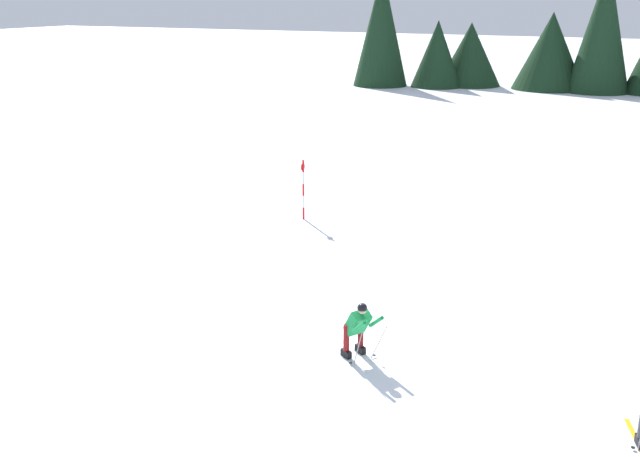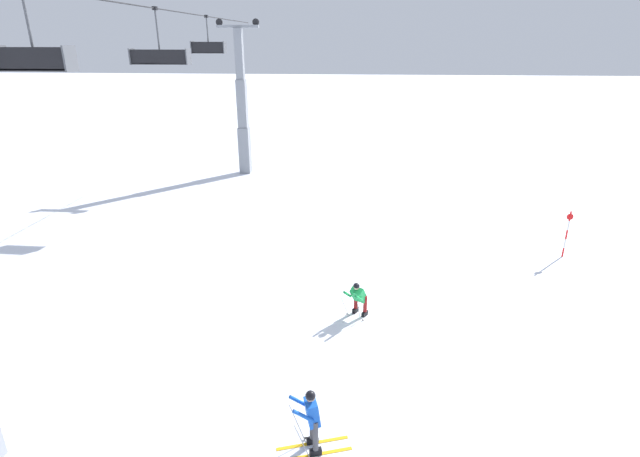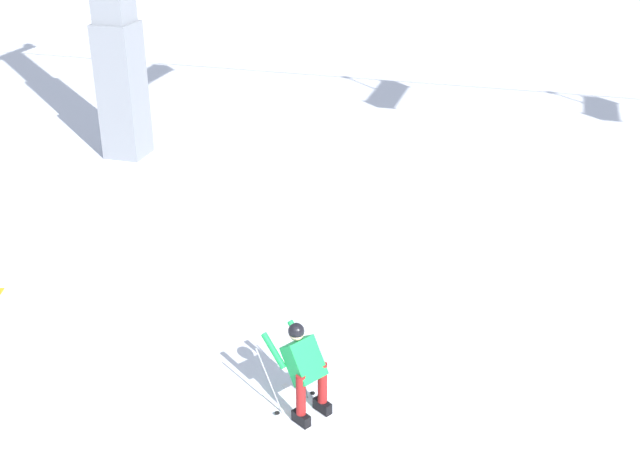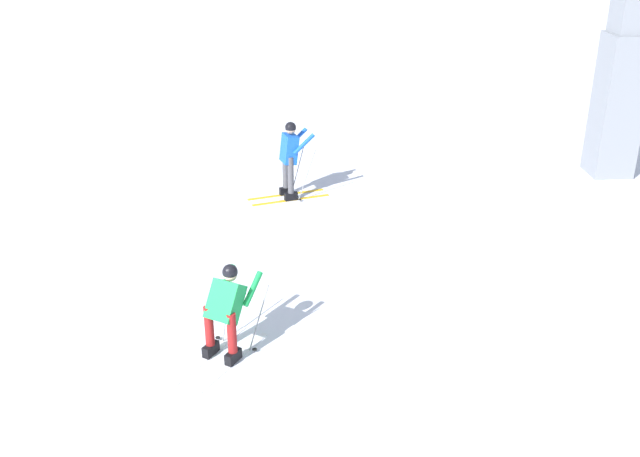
# 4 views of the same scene
# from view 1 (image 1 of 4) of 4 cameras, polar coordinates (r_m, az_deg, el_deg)

# --- Properties ---
(ground_plane) EXTENTS (260.00, 260.00, 0.00)m
(ground_plane) POSITION_cam_1_polar(r_m,az_deg,el_deg) (17.90, 2.03, -7.75)
(ground_plane) COLOR white
(skier_carving_main) EXTENTS (1.66, 1.32, 1.46)m
(skier_carving_main) POSITION_cam_1_polar(r_m,az_deg,el_deg) (16.32, 2.90, -7.44)
(skier_carving_main) COLOR white
(skier_carving_main) RESTS_ON ground_plane
(trail_marker_pole) EXTENTS (0.07, 0.28, 2.13)m
(trail_marker_pole) POSITION_cam_1_polar(r_m,az_deg,el_deg) (26.15, -1.28, 3.14)
(trail_marker_pole) COLOR red
(trail_marker_pole) RESTS_ON ground_plane
(tree_line_ridge) EXTENTS (26.43, 8.82, 10.00)m
(tree_line_ridge) POSITION_cam_1_polar(r_m,az_deg,el_deg) (65.09, 15.02, 13.53)
(tree_line_ridge) COLOR black
(tree_line_ridge) RESTS_ON ground_plane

